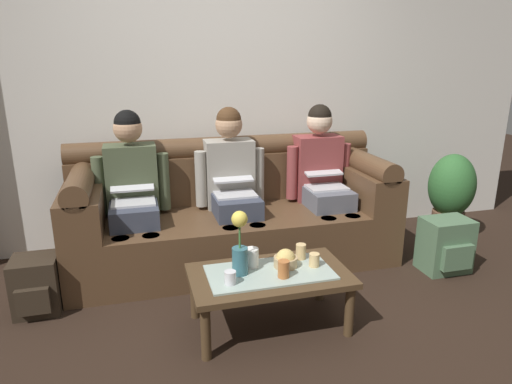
{
  "coord_description": "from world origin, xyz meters",
  "views": [
    {
      "loc": [
        -0.72,
        -2.2,
        1.59
      ],
      "look_at": [
        0.08,
        0.76,
        0.68
      ],
      "focal_mm": 32.0,
      "sensor_mm": 36.0,
      "label": 1
    }
  ],
  "objects_px": {
    "cup_near_left": "(301,252)",
    "cup_far_center": "(252,258)",
    "couch": "(233,216)",
    "flower_vase": "(240,246)",
    "backpack_left": "(36,286)",
    "person_left": "(132,188)",
    "cup_near_right": "(230,278)",
    "cup_far_left": "(314,260)",
    "backpack_right": "(446,246)",
    "potted_plant": "(451,193)",
    "person_middle": "(232,181)",
    "snack_bowl": "(286,260)",
    "coffee_table": "(270,280)",
    "cup_far_right": "(284,269)",
    "person_right": "(322,174)"
  },
  "relations": [
    {
      "from": "cup_near_left",
      "to": "cup_far_center",
      "type": "relative_size",
      "value": 0.82
    },
    {
      "from": "couch",
      "to": "flower_vase",
      "type": "height_order",
      "value": "couch"
    },
    {
      "from": "flower_vase",
      "to": "backpack_left",
      "type": "xyz_separation_m",
      "value": [
        -1.22,
        0.54,
        -0.36
      ]
    },
    {
      "from": "cup_far_center",
      "to": "cup_near_left",
      "type": "bearing_deg",
      "value": 4.94
    },
    {
      "from": "person_left",
      "to": "cup_far_center",
      "type": "bearing_deg",
      "value": -54.02
    },
    {
      "from": "cup_near_right",
      "to": "cup_far_left",
      "type": "xyz_separation_m",
      "value": [
        0.54,
        0.09,
        0.0
      ]
    },
    {
      "from": "cup_near_left",
      "to": "backpack_right",
      "type": "distance_m",
      "value": 1.32
    },
    {
      "from": "potted_plant",
      "to": "cup_far_left",
      "type": "bearing_deg",
      "value": -150.96
    },
    {
      "from": "person_middle",
      "to": "cup_far_center",
      "type": "bearing_deg",
      "value": -95.24
    },
    {
      "from": "cup_near_right",
      "to": "person_left",
      "type": "bearing_deg",
      "value": 114.29
    },
    {
      "from": "person_middle",
      "to": "potted_plant",
      "type": "distance_m",
      "value": 1.98
    },
    {
      "from": "snack_bowl",
      "to": "coffee_table",
      "type": "bearing_deg",
      "value": -160.49
    },
    {
      "from": "cup_near_left",
      "to": "cup_near_right",
      "type": "xyz_separation_m",
      "value": [
        -0.5,
        -0.21,
        -0.01
      ]
    },
    {
      "from": "couch",
      "to": "cup_near_left",
      "type": "bearing_deg",
      "value": -75.05
    },
    {
      "from": "cup_near_right",
      "to": "backpack_left",
      "type": "bearing_deg",
      "value": 150.44
    },
    {
      "from": "person_middle",
      "to": "backpack_right",
      "type": "distance_m",
      "value": 1.71
    },
    {
      "from": "coffee_table",
      "to": "potted_plant",
      "type": "bearing_deg",
      "value": 25.35
    },
    {
      "from": "cup_near_left",
      "to": "cup_far_left",
      "type": "relative_size",
      "value": 1.18
    },
    {
      "from": "cup_far_left",
      "to": "backpack_left",
      "type": "bearing_deg",
      "value": 161.54
    },
    {
      "from": "cup_far_right",
      "to": "potted_plant",
      "type": "relative_size",
      "value": 0.13
    },
    {
      "from": "backpack_left",
      "to": "cup_far_center",
      "type": "bearing_deg",
      "value": -19.51
    },
    {
      "from": "flower_vase",
      "to": "backpack_right",
      "type": "relative_size",
      "value": 0.94
    },
    {
      "from": "backpack_left",
      "to": "flower_vase",
      "type": "bearing_deg",
      "value": -23.84
    },
    {
      "from": "cup_near_left",
      "to": "backpack_left",
      "type": "xyz_separation_m",
      "value": [
        -1.63,
        0.44,
        -0.23
      ]
    },
    {
      "from": "flower_vase",
      "to": "backpack_right",
      "type": "xyz_separation_m",
      "value": [
        1.7,
        0.36,
        -0.34
      ]
    },
    {
      "from": "person_middle",
      "to": "cup_near_left",
      "type": "distance_m",
      "value": 0.96
    },
    {
      "from": "person_middle",
      "to": "cup_near_right",
      "type": "bearing_deg",
      "value": -103.11
    },
    {
      "from": "person_middle",
      "to": "flower_vase",
      "type": "distance_m",
      "value": 1.02
    },
    {
      "from": "coffee_table",
      "to": "cup_far_center",
      "type": "relative_size",
      "value": 8.06
    },
    {
      "from": "cup_far_center",
      "to": "person_left",
      "type": "bearing_deg",
      "value": 125.98
    },
    {
      "from": "person_middle",
      "to": "cup_near_right",
      "type": "height_order",
      "value": "person_middle"
    },
    {
      "from": "person_left",
      "to": "cup_near_left",
      "type": "distance_m",
      "value": 1.36
    },
    {
      "from": "person_left",
      "to": "cup_far_center",
      "type": "relative_size",
      "value": 10.37
    },
    {
      "from": "person_left",
      "to": "cup_far_right",
      "type": "height_order",
      "value": "person_left"
    },
    {
      "from": "flower_vase",
      "to": "cup_near_right",
      "type": "xyz_separation_m",
      "value": [
        -0.08,
        -0.11,
        -0.14
      ]
    },
    {
      "from": "cup_near_left",
      "to": "cup_near_right",
      "type": "height_order",
      "value": "cup_near_left"
    },
    {
      "from": "backpack_right",
      "to": "person_left",
      "type": "bearing_deg",
      "value": 164.26
    },
    {
      "from": "cup_near_left",
      "to": "backpack_right",
      "type": "relative_size",
      "value": 0.23
    },
    {
      "from": "couch",
      "to": "cup_near_left",
      "type": "height_order",
      "value": "couch"
    },
    {
      "from": "cup_near_left",
      "to": "cup_far_right",
      "type": "relative_size",
      "value": 0.95
    },
    {
      "from": "person_middle",
      "to": "cup_near_left",
      "type": "xyz_separation_m",
      "value": [
        0.24,
        -0.9,
        -0.24
      ]
    },
    {
      "from": "person_middle",
      "to": "person_right",
      "type": "relative_size",
      "value": 1.0
    },
    {
      "from": "flower_vase",
      "to": "cup_far_center",
      "type": "height_order",
      "value": "flower_vase"
    },
    {
      "from": "person_right",
      "to": "cup_far_center",
      "type": "bearing_deg",
      "value": -132.29
    },
    {
      "from": "person_right",
      "to": "snack_bowl",
      "type": "xyz_separation_m",
      "value": [
        -0.64,
        -0.98,
        -0.25
      ]
    },
    {
      "from": "flower_vase",
      "to": "potted_plant",
      "type": "height_order",
      "value": "potted_plant"
    },
    {
      "from": "person_right",
      "to": "cup_far_right",
      "type": "distance_m",
      "value": 1.33
    },
    {
      "from": "person_right",
      "to": "cup_far_center",
      "type": "xyz_separation_m",
      "value": [
        -0.84,
        -0.93,
        -0.23
      ]
    },
    {
      "from": "person_middle",
      "to": "cup_far_left",
      "type": "height_order",
      "value": "person_middle"
    },
    {
      "from": "cup_far_center",
      "to": "cup_near_right",
      "type": "bearing_deg",
      "value": -133.71
    }
  ]
}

